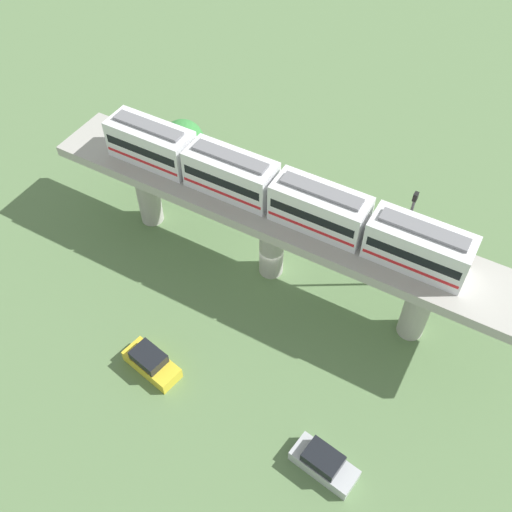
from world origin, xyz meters
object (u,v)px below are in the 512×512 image
at_px(train, 274,191).
at_px(parked_car_yellow, 151,362).
at_px(parked_car_silver, 324,463).
at_px(tree_near_viaduct, 183,141).
at_px(signal_post, 404,238).

height_order(train, parked_car_yellow, train).
bearing_deg(parked_car_silver, tree_near_viaduct, 58.94).
distance_m(parked_car_silver, tree_near_viaduct, 29.90).
bearing_deg(train, signal_post, -68.95).
xyz_separation_m(parked_car_yellow, signal_post, (15.31, -11.87, 4.65)).
xyz_separation_m(train, parked_car_yellow, (-11.91, 3.04, -7.93)).
bearing_deg(tree_near_viaduct, signal_post, -98.27).
bearing_deg(signal_post, train, 111.05).
xyz_separation_m(parked_car_silver, tree_near_viaduct, (18.92, 22.98, 2.84)).
relative_size(train, parked_car_silver, 6.21).
height_order(parked_car_yellow, parked_car_silver, same).
xyz_separation_m(train, tree_near_viaduct, (6.51, 12.57, -5.10)).
bearing_deg(parked_car_yellow, signal_post, -27.09).
bearing_deg(tree_near_viaduct, parked_car_silver, -129.46).
distance_m(train, parked_car_silver, 18.03).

